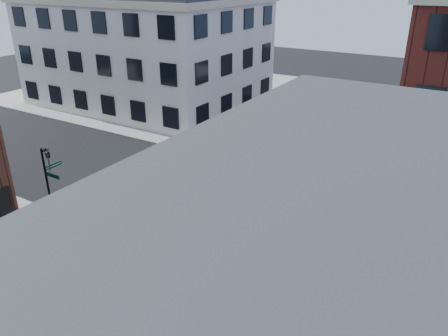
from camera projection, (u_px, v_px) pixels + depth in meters
name	position (u px, v px, depth m)	size (l,w,h in m)	color
ground	(219.00, 204.00, 26.88)	(120.00, 120.00, 0.00)	black
sidewalk_nw	(165.00, 90.00, 53.23)	(30.00, 30.00, 0.15)	gray
building_nw	(147.00, 51.00, 46.17)	(22.00, 16.00, 11.00)	silver
tree_near	(390.00, 132.00, 29.76)	(2.69, 2.69, 4.49)	black
tree_far	(407.00, 114.00, 34.55)	(2.43, 2.43, 4.07)	black
signal_pole	(49.00, 178.00, 23.73)	(1.29, 1.24, 4.60)	black
box_truck	(348.00, 245.00, 19.09)	(9.28, 3.77, 4.10)	white
traffic_cone	(104.00, 203.00, 26.32)	(0.49, 0.49, 0.71)	red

